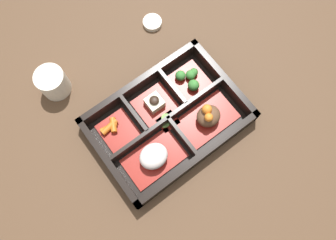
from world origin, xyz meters
name	(u,v)px	position (x,y,z in m)	size (l,w,h in m)	color
ground_plane	(168,123)	(0.00, 0.00, 0.00)	(3.00, 3.00, 0.00)	#4C3523
bento_base	(168,123)	(0.00, 0.00, 0.01)	(0.33, 0.23, 0.01)	black
bento_rim	(167,119)	(0.00, 0.00, 0.02)	(0.33, 0.23, 0.05)	black
bowl_stew	(208,117)	(-0.08, 0.05, 0.03)	(0.13, 0.08, 0.06)	maroon
bowl_rice	(154,157)	(0.08, 0.05, 0.03)	(0.13, 0.08, 0.05)	maroon
bowl_greens	(189,79)	(-0.10, -0.05, 0.02)	(0.08, 0.08, 0.03)	maroon
bowl_tofu	(154,104)	(0.00, -0.05, 0.02)	(0.09, 0.08, 0.04)	maroon
bowl_carrots	(115,129)	(0.11, -0.06, 0.02)	(0.08, 0.08, 0.02)	maroon
bowl_pickles	(165,122)	(0.01, 0.00, 0.01)	(0.04, 0.04, 0.01)	maroon
tea_cup	(53,82)	(0.16, -0.23, 0.03)	(0.07, 0.07, 0.07)	beige
sauce_dish	(152,22)	(-0.13, -0.24, 0.01)	(0.05, 0.05, 0.01)	beige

